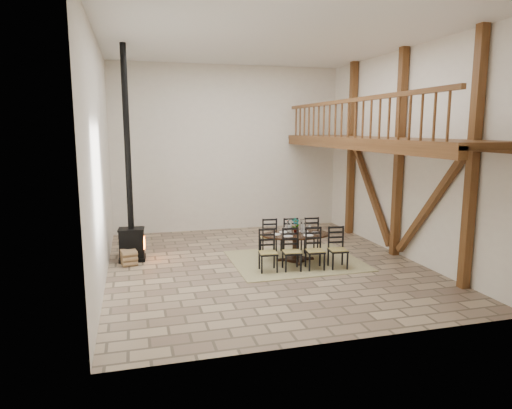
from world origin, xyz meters
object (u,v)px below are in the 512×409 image
object	(u,v)px
wood_stove	(131,214)
log_basket	(129,249)
log_stack	(129,257)
dining_table	(297,247)

from	to	relation	value
wood_stove	log_basket	xyz separation A→B (m)	(-0.07, 0.48, -0.97)
log_basket	log_stack	xyz separation A→B (m)	(-0.01, -0.81, 0.00)
dining_table	wood_stove	distance (m)	3.99
log_stack	dining_table	bearing A→B (deg)	-11.94
dining_table	log_stack	distance (m)	3.91
log_basket	log_stack	size ratio (longest dim) A/B	0.91
dining_table	wood_stove	bearing A→B (deg)	169.30
dining_table	log_basket	size ratio (longest dim) A/B	4.30
dining_table	log_basket	bearing A→B (deg)	163.26
log_basket	log_stack	distance (m)	0.81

